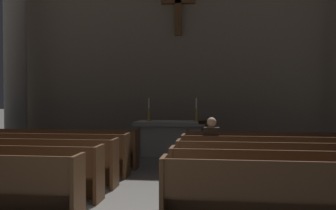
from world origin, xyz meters
The scene contains 15 objects.
pew_left_row_3 centered at (-2.56, 1.99, 0.48)m, with size 3.94×0.50×0.95m.
pew_left_row_4 centered at (-2.56, 3.00, 0.48)m, with size 3.94×0.50×0.95m.
pew_left_row_5 centered at (-2.56, 4.02, 0.48)m, with size 3.94×0.50×0.95m.
pew_right_row_1 centered at (2.56, -0.04, 0.48)m, with size 3.94×0.50×0.95m.
pew_right_row_2 centered at (2.56, 0.97, 0.48)m, with size 3.94×0.50×0.95m.
pew_right_row_3 centered at (2.56, 1.99, 0.48)m, with size 3.94×0.50×0.95m.
pew_right_row_4 centered at (2.56, 3.00, 0.48)m, with size 3.94×0.50×0.95m.
pew_right_row_5 centered at (2.56, 4.02, 0.48)m, with size 3.94×0.50×0.95m.
column_left_fourth centered at (-5.34, 7.18, 3.68)m, with size 1.11×1.11×7.53m.
altar centered at (0.00, 6.29, 0.53)m, with size 2.20×0.90×1.01m.
candlestick_left centered at (-0.70, 6.29, 1.23)m, with size 0.16×0.16×0.68m.
candlestick_right centered at (0.70, 6.29, 1.23)m, with size 0.16×0.16×0.68m.
apse_with_cross centered at (0.00, 8.20, 4.23)m, with size 11.86×0.46×8.45m.
lectern centered at (1.05, 5.09, 0.55)m, with size 0.44×0.36×1.15m.
lone_worshipper centered at (1.21, 3.04, 0.69)m, with size 0.32×0.43×1.32m.
Camera 1 is at (1.38, -5.55, 1.81)m, focal length 43.48 mm.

